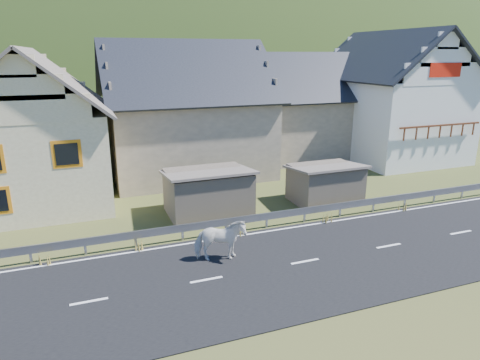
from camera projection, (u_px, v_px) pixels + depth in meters
name	position (u px, v px, depth m)	size (l,w,h in m)	color
ground	(305.00, 262.00, 16.70)	(160.00, 160.00, 0.00)	#314119
road	(305.00, 262.00, 16.69)	(60.00, 7.00, 0.04)	black
lane_markings	(305.00, 261.00, 16.68)	(60.00, 6.60, 0.01)	silver
guardrail	(267.00, 217.00, 19.84)	(28.10, 0.09, 0.75)	#93969B
shed_left	(208.00, 193.00, 21.54)	(4.30, 3.30, 2.40)	#685B4C
shed_right	(325.00, 184.00, 23.31)	(3.80, 2.90, 2.20)	#685B4C
house_cream	(34.00, 121.00, 22.85)	(7.80, 9.80, 8.30)	#FFEEBC
house_stone_a	(185.00, 103.00, 28.50)	(10.80, 9.80, 8.90)	tan
house_stone_b	(303.00, 101.00, 33.78)	(9.80, 8.80, 8.10)	tan
house_white	(391.00, 91.00, 32.88)	(8.80, 10.80, 9.70)	white
mountain	(111.00, 120.00, 185.60)	(440.00, 280.00, 260.00)	#1F3C11
horse	(220.00, 240.00, 16.58)	(1.98, 0.90, 1.67)	silver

